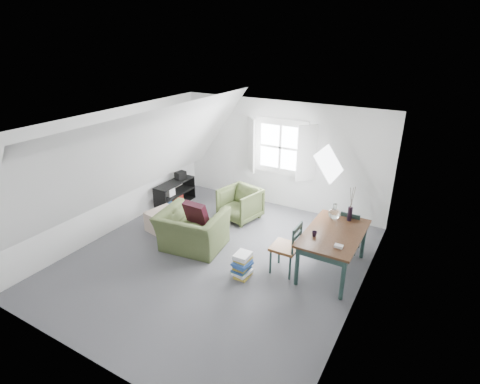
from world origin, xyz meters
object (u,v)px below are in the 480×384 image
Objects in this scene: ottoman at (165,221)px; magazine_stack at (242,265)px; armchair_near at (193,248)px; dining_table at (334,237)px; dining_chair_far at (350,230)px; dining_chair_near at (287,247)px; media_shelf at (174,195)px; armchair_far at (240,218)px.

ottoman is 2.30m from magazine_stack.
armchair_near is 2.70m from dining_table.
dining_chair_near is (-0.75, -1.24, 0.06)m from dining_chair_far.
dining_table is 1.36× the size of media_shelf.
armchair_far is at bearing -115.04° from dining_chair_near.
magazine_stack is at bearing -36.50° from dining_chair_near.
dining_chair_near is 0.85× the size of media_shelf.
media_shelf is 2.61× the size of magazine_stack.
media_shelf is at bearing -17.05° from dining_chair_far.
dining_table is 1.80× the size of dining_chair_far.
magazine_stack is at bearing -15.53° from ottoman.
ottoman is at bearing 164.47° from magazine_stack.
dining_table is (2.37, -0.93, 0.66)m from armchair_far.
ottoman reaches higher than armchair_far.
dining_chair_far reaches higher than magazine_stack.
dining_table is at bearing -174.19° from armchair_near.
dining_chair_near reaches higher than armchair_near.
dining_table is at bearing -7.74° from media_shelf.
dining_chair_near reaches higher than dining_table.
dining_table is 1.60× the size of dining_chair_near.
magazine_stack is (-1.35, -1.74, -0.22)m from dining_chair_far.
dining_chair_far is at bearing 162.23° from dining_chair_near.
armchair_far is 1.26× the size of ottoman.
dining_table is at bearing -8.41° from armchair_far.
dining_chair_near is 2.21× the size of magazine_stack.
dining_table is (2.54, 0.60, 0.66)m from armchair_near.
media_shelf is at bearing -95.78° from dining_chair_near.
media_shelf reaches higher than armchair_near.
armchair_near is at bearing -17.38° from ottoman.
armchair_far is 2.24m from dining_chair_near.
dining_table is at bearing 136.54° from dining_chair_near.
magazine_stack is (1.29, -0.33, 0.22)m from armchair_near.
ottoman is at bearing 0.06° from dining_chair_far.
media_shelf is (-4.21, -0.03, -0.18)m from dining_chair_far.
armchair_near is 0.99m from ottoman.
media_shelf reaches higher than armchair_far.
ottoman is 0.56× the size of media_shelf.
armchair_far is 0.52× the size of dining_table.
dining_chair_far is 2.21m from magazine_stack.
media_shelf is at bearing -162.07° from armchair_far.
ottoman is 0.75× the size of dining_chair_far.
magazine_stack is at bearing -46.04° from armchair_far.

